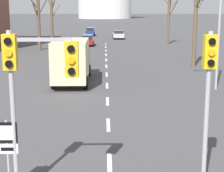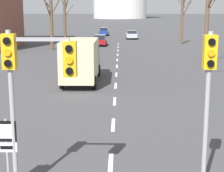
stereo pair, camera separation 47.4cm
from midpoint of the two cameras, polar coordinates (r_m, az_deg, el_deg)
name	(u,v)px [view 2 (the right image)]	position (r m, az deg, el deg)	size (l,w,h in m)	color
lane_stripe_1	(111,164)	(13.19, 0.84, -11.83)	(0.16, 2.00, 0.01)	silver
lane_stripe_2	(113,125)	(17.41, 0.96, -5.91)	(0.16, 2.00, 0.01)	silver
lane_stripe_3	(115,101)	(21.74, 1.03, -2.33)	(0.16, 2.00, 0.01)	silver
lane_stripe_4	(116,86)	(26.13, 1.08, 0.06)	(0.16, 2.00, 0.01)	silver
lane_stripe_5	(116,75)	(30.55, 1.11, 1.76)	(0.16, 2.00, 0.01)	silver
lane_stripe_6	(117,66)	(35.00, 1.14, 3.03)	(0.16, 2.00, 0.01)	silver
lane_stripe_7	(117,60)	(39.45, 1.16, 4.01)	(0.16, 2.00, 0.01)	silver
lane_stripe_8	(118,55)	(43.91, 1.17, 4.79)	(0.16, 2.00, 0.01)	silver
lane_stripe_9	(118,50)	(48.39, 1.19, 5.43)	(0.16, 2.00, 0.01)	silver
lane_stripe_10	(118,47)	(52.86, 1.20, 5.96)	(0.16, 2.00, 0.01)	silver
lane_stripe_11	(118,44)	(57.34, 1.21, 6.41)	(0.16, 2.00, 0.01)	silver
traffic_signal_near_left	(31,72)	(10.37, -10.90, 2.05)	(2.01, 0.34, 4.72)	#9E9EA3
traffic_signal_near_right	(208,81)	(11.03, 15.68, 0.76)	(0.36, 0.34, 4.66)	#9E9EA3
route_sign_post	(7,144)	(11.06, -14.58, -8.54)	(0.60, 0.08, 2.24)	#9E9EA3
street_lamp_right	(223,9)	(25.18, 17.13, 11.22)	(2.46, 0.36, 8.60)	#9E9EA3
sedan_near_left	(132,35)	(67.37, 3.22, 7.83)	(1.96, 4.23, 1.51)	#B7B7BC
sedan_near_right	(104,31)	(75.82, -1.07, 8.32)	(1.76, 4.09, 1.63)	navy
sedan_mid_centre	(100,40)	(54.90, -1.56, 6.99)	(1.79, 4.33, 1.57)	maroon
sedan_far_left	(81,55)	(36.78, -4.31, 4.67)	(1.80, 3.94, 1.58)	black
delivery_truck	(81,59)	(27.16, -4.22, 4.10)	(2.44, 7.20, 3.14)	#333842
bare_tree_left_near	(65,17)	(56.30, -7.00, 10.46)	(3.23, 2.11, 8.89)	brown
bare_tree_right_near	(207,17)	(35.04, 14.71, 10.21)	(5.00, 4.99, 9.10)	brown
bare_tree_left_far	(51,17)	(49.61, -9.01, 10.35)	(3.88, 2.30, 9.51)	brown
bare_tree_right_far	(182,17)	(57.90, 10.87, 10.36)	(3.50, 3.17, 8.12)	brown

